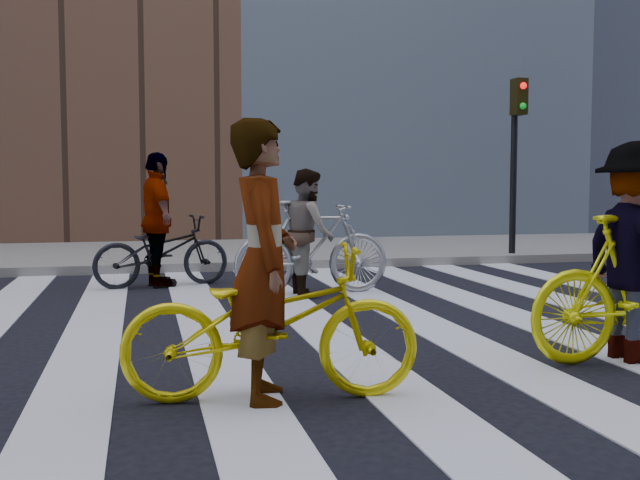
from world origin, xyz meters
name	(u,v)px	position (x,y,z in m)	size (l,w,h in m)	color
ground	(373,325)	(0.00, 0.00, 0.00)	(100.00, 100.00, 0.00)	black
sidewalk_far	(259,252)	(0.00, 7.50, 0.07)	(100.00, 5.00, 0.15)	gray
zebra_crosswalk	(373,325)	(0.00, 0.00, 0.01)	(8.25, 10.00, 0.01)	silver
traffic_signal	(516,137)	(4.40, 5.32, 2.28)	(0.22, 0.42, 3.33)	black
bike_yellow_left	(271,323)	(-1.45, -2.33, 0.52)	(0.69, 1.98, 1.04)	yellow
bike_silver_mid	(312,247)	(-0.13, 2.22, 0.61)	(0.58, 2.04, 1.23)	#A6A9B0
bike_yellow_right	(640,288)	(1.65, -1.94, 0.60)	(0.56, 1.99, 1.19)	#FCFF0E
bike_dark_rear	(162,251)	(-2.01, 3.41, 0.50)	(0.66, 1.90, 1.00)	black
rider_left	(263,261)	(-1.50, -2.33, 0.93)	(0.68, 0.45, 1.87)	slate
rider_mid	(308,232)	(-0.18, 2.22, 0.82)	(0.79, 0.62, 1.63)	slate
rider_right	(636,252)	(1.60, -1.94, 0.89)	(1.15, 0.66, 1.78)	slate
rider_rear	(158,220)	(-2.06, 3.41, 0.94)	(1.10, 0.46, 1.87)	slate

